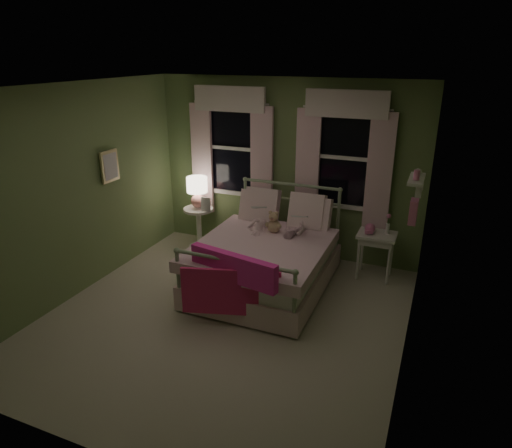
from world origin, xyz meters
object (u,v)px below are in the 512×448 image
at_px(bed, 266,259).
at_px(nightstand_right, 377,241).
at_px(child_right, 298,215).
at_px(nightstand_left, 199,222).
at_px(table_lamp, 197,189).
at_px(child_left, 259,205).
at_px(teddy_bear, 274,223).

xyz_separation_m(bed, nightstand_right, (1.28, 0.79, 0.17)).
relative_size(bed, child_right, 3.12).
height_order(nightstand_left, table_lamp, table_lamp).
xyz_separation_m(child_left, nightstand_right, (1.56, 0.36, -0.42)).
xyz_separation_m(nightstand_left, table_lamp, (-0.00, 0.00, 0.54)).
bearing_deg(bed, nightstand_right, 31.55).
xyz_separation_m(teddy_bear, nightstand_left, (-1.44, 0.52, -0.37)).
height_order(child_left, table_lamp, child_left).
distance_m(child_left, table_lamp, 1.22).
bearing_deg(table_lamp, bed, -28.49).
relative_size(child_right, table_lamp, 1.36).
bearing_deg(child_left, table_lamp, -31.70).
bearing_deg(teddy_bear, table_lamp, 160.19).
bearing_deg(nightstand_right, bed, -148.45).
distance_m(child_right, table_lamp, 1.76).
relative_size(child_left, nightstand_right, 1.26).
height_order(bed, nightstand_right, bed).
distance_m(bed, teddy_bear, 0.49).
distance_m(bed, nightstand_left, 1.64).
xyz_separation_m(child_left, table_lamp, (-1.16, 0.36, -0.02)).
xyz_separation_m(teddy_bear, nightstand_right, (1.28, 0.52, -0.24)).
height_order(child_right, nightstand_right, child_right).
height_order(nightstand_left, nightstand_right, same).
relative_size(teddy_bear, nightstand_left, 0.47).
distance_m(child_right, nightstand_right, 1.12).
height_order(child_left, nightstand_right, child_left).
distance_m(teddy_bear, table_lamp, 1.54).
distance_m(child_left, nightstand_right, 1.66).
height_order(bed, child_left, child_left).
distance_m(table_lamp, nightstand_right, 2.75).
distance_m(bed, nightstand_right, 1.51).
bearing_deg(table_lamp, nightstand_right, 0.06).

